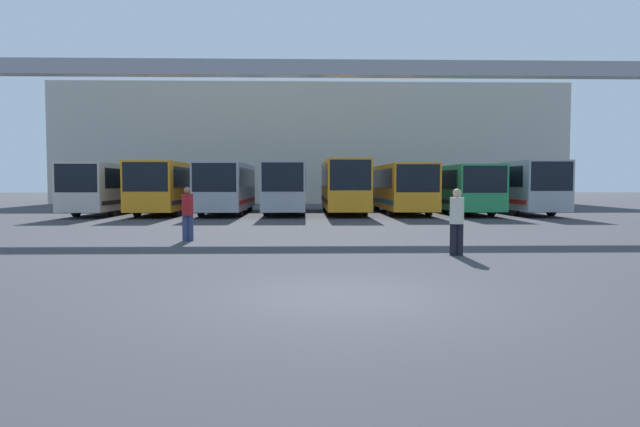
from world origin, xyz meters
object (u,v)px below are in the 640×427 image
bus_slot_0 (114,186)px  bus_slot_2 (227,185)px  bus_slot_4 (343,184)px  bus_slot_6 (458,186)px  bus_slot_1 (169,185)px  bus_slot_5 (401,186)px  bus_slot_7 (513,184)px  bus_slot_3 (286,185)px  pedestrian_mid_right (457,220)px  pedestrian_near_right (188,212)px

bus_slot_0 → bus_slot_2: bearing=-6.4°
bus_slot_4 → bus_slot_6: 7.26m
bus_slot_1 → bus_slot_5: bearing=0.5°
bus_slot_7 → bus_slot_0: bearing=179.4°
bus_slot_2 → bus_slot_3: bearing=9.9°
bus_slot_2 → pedestrian_mid_right: 22.18m
bus_slot_0 → pedestrian_near_right: bearing=-64.6°
bus_slot_0 → bus_slot_4: 14.49m
bus_slot_7 → bus_slot_4: bearing=179.8°
bus_slot_4 → pedestrian_near_right: 18.05m
bus_slot_4 → bus_slot_6: bus_slot_4 is taller
bus_slot_4 → pedestrian_mid_right: bus_slot_4 is taller
bus_slot_7 → pedestrian_near_right: 24.10m
bus_slot_2 → pedestrian_near_right: (0.86, -16.26, -0.82)m
pedestrian_mid_right → bus_slot_2: bearing=110.6°
bus_slot_0 → bus_slot_1: bearing=-8.0°
bus_slot_0 → bus_slot_3: size_ratio=1.03×
bus_slot_6 → bus_slot_7: bearing=4.8°
bus_slot_2 → bus_slot_7: 18.12m
bus_slot_6 → pedestrian_mid_right: bus_slot_6 is taller
bus_slot_2 → pedestrian_near_right: 16.30m
bus_slot_1 → pedestrian_mid_right: (12.49, -20.62, -0.85)m
bus_slot_3 → pedestrian_mid_right: 21.62m
bus_slot_3 → bus_slot_0: bearing=179.1°
bus_slot_3 → pedestrian_near_right: size_ratio=6.37×
bus_slot_0 → pedestrian_mid_right: 26.59m
bus_slot_1 → pedestrian_near_right: (4.49, -16.56, -0.84)m
bus_slot_4 → pedestrian_near_right: (-6.38, -16.85, -0.92)m
bus_slot_2 → pedestrian_mid_right: bearing=-66.4°
bus_slot_6 → pedestrian_mid_right: 21.33m
bus_slot_2 → pedestrian_near_right: size_ratio=5.67×
bus_slot_7 → bus_slot_3: bearing=179.7°
bus_slot_1 → bus_slot_4: bearing=1.5°
bus_slot_4 → pedestrian_mid_right: 21.00m
bus_slot_1 → bus_slot_3: 7.25m
bus_slot_2 → pedestrian_near_right: bearing=-87.0°
bus_slot_4 → pedestrian_near_right: size_ratio=6.32×
bus_slot_5 → bus_slot_6: size_ratio=1.03×
bus_slot_0 → bus_slot_6: (21.74, -0.57, -0.05)m
bus_slot_5 → pedestrian_mid_right: bus_slot_5 is taller
bus_slot_1 → bus_slot_3: bus_slot_1 is taller
bus_slot_3 → bus_slot_7: (14.49, -0.08, 0.04)m
bus_slot_5 → bus_slot_2: bearing=-177.8°
bus_slot_5 → pedestrian_near_right: bus_slot_5 is taller
bus_slot_4 → pedestrian_mid_right: bearing=-85.6°
bus_slot_6 → pedestrian_near_right: size_ratio=5.94×
bus_slot_4 → bus_slot_5: 3.63m
bus_slot_0 → bus_slot_5: bearing=-1.2°
bus_slot_1 → bus_slot_3: (7.25, 0.33, -0.01)m
bus_slot_0 → bus_slot_5: 18.12m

